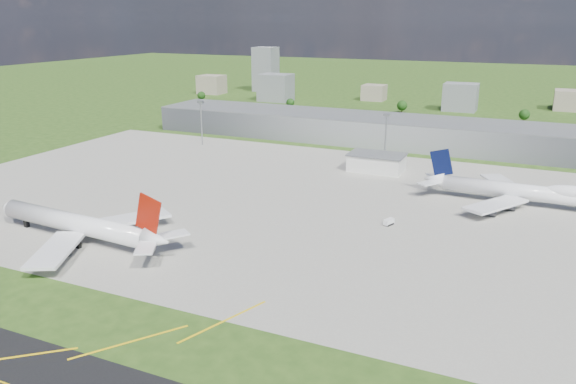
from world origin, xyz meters
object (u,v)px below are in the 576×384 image
at_px(airliner_red_twin, 81,225).
at_px(van_white_near, 389,222).
at_px(airliner_blue_quad, 525,192).
at_px(tug_yellow, 148,229).

relative_size(airliner_red_twin, van_white_near, 15.92).
height_order(airliner_red_twin, airliner_blue_quad, airliner_red_twin).
relative_size(airliner_red_twin, tug_yellow, 20.61).
bearing_deg(airliner_red_twin, tug_yellow, -126.93).
relative_size(tug_yellow, van_white_near, 0.77).
bearing_deg(van_white_near, airliner_red_twin, 143.69).
xyz_separation_m(airliner_blue_quad, van_white_near, (-43.55, -44.33, -4.45)).
relative_size(airliner_red_twin, airliner_blue_quad, 1.00).
distance_m(airliner_blue_quad, van_white_near, 62.31).
distance_m(tug_yellow, van_white_near, 85.94).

